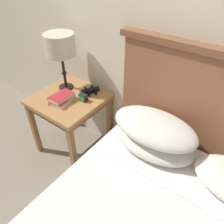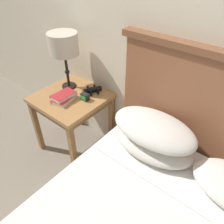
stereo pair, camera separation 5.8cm
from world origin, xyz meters
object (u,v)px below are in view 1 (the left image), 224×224
nightstand (70,105)px  binoculars_pair (91,90)px  book_stacked_on_top (61,96)px  book_on_nightstand (62,100)px  alarm_clock (83,98)px  table_lamp (60,46)px

nightstand → binoculars_pair: bearing=57.8°
book_stacked_on_top → book_on_nightstand: bearing=-25.5°
alarm_clock → book_stacked_on_top: bearing=-139.6°
book_on_nightstand → binoculars_pair: 0.27m
book_on_nightstand → book_stacked_on_top: book_stacked_on_top is taller
table_lamp → binoculars_pair: size_ratio=3.12×
book_stacked_on_top → alarm_clock: 0.18m
table_lamp → book_on_nightstand: table_lamp is taller
table_lamp → book_stacked_on_top: (0.14, -0.18, -0.34)m
table_lamp → binoculars_pair: table_lamp is taller
nightstand → binoculars_pair: 0.23m
table_lamp → book_on_nightstand: size_ratio=2.23×
book_stacked_on_top → alarm_clock: (0.14, 0.12, -0.02)m
binoculars_pair → alarm_clock: size_ratio=2.29×
nightstand → binoculars_pair: (0.11, 0.17, 0.10)m
alarm_clock → book_on_nightstand: bearing=-137.4°
nightstand → alarm_clock: bearing=14.6°
table_lamp → binoculars_pair: (0.24, 0.07, -0.37)m
book_stacked_on_top → alarm_clock: book_stacked_on_top is taller
binoculars_pair → book_stacked_on_top: bearing=-112.3°
book_on_nightstand → binoculars_pair: bearing=69.3°
nightstand → table_lamp: table_lamp is taller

